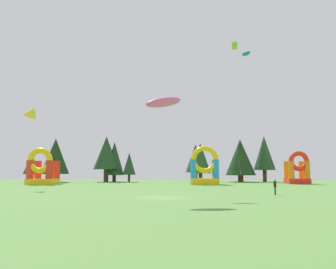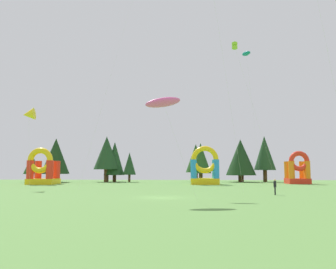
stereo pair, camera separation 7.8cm
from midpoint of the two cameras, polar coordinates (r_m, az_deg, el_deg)
name	(u,v)px [view 1 (the left image)]	position (r m, az deg, el deg)	size (l,w,h in m)	color
ground_plane	(162,198)	(35.60, -1.02, -10.07)	(120.00, 120.00, 0.00)	#5B8C42
kite_teal_parafoil	(246,54)	(61.21, 12.36, 12.52)	(2.00, 5.14, 22.18)	#0C7F7A
kite_yellow_delta	(29,114)	(56.07, -21.47, 3.03)	(2.09, 2.89, 11.80)	yellow
kite_lime_box	(235,47)	(48.33, 10.63, 13.66)	(6.63, 5.56, 19.22)	#8CD826
kite_pink_parafoil	(163,102)	(31.59, -0.83, 5.17)	(4.72, 2.40, 9.51)	#EA599E
person_midfield	(275,185)	(40.73, 16.71, -7.82)	(0.31, 0.31, 1.73)	black
inflatable_yellow_castle	(297,172)	(73.61, 19.99, -5.60)	(4.07, 4.30, 6.29)	red
inflatable_orange_dome	(205,170)	(66.38, 5.84, -5.73)	(5.21, 4.06, 7.06)	yellow
inflatable_red_slide	(42,171)	(70.62, -19.54, -5.49)	(4.99, 4.73, 6.78)	yellow
tree_row_1	(32,164)	(85.66, -21.04, -4.47)	(3.63, 3.63, 6.17)	#4C331E
tree_row_2	(55,156)	(81.70, -17.62, -3.33)	(6.02, 6.02, 9.58)	#4C331E
tree_row_3	(106,153)	(80.96, -9.88, -2.95)	(5.71, 5.71, 10.19)	#4C331E
tree_row_4	(114,158)	(81.45, -8.61, -3.81)	(4.37, 4.37, 9.04)	#4C331E
tree_row_5	(129,164)	(79.30, -6.26, -4.68)	(2.85, 2.85, 6.50)	#4C331E
tree_row_6	(196,158)	(80.44, 4.41, -3.84)	(4.58, 4.58, 8.46)	#4C331E
tree_row_7	(200,158)	(78.56, 5.18, -3.81)	(4.54, 4.54, 8.57)	#4C331E
tree_row_8	(240,157)	(80.65, 11.48, -3.59)	(6.61, 6.61, 9.47)	#4C331E
tree_row_9	(264,153)	(82.86, 15.13, -2.91)	(4.83, 4.83, 10.28)	#4C331E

